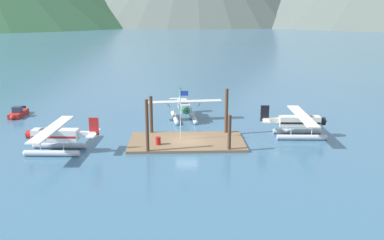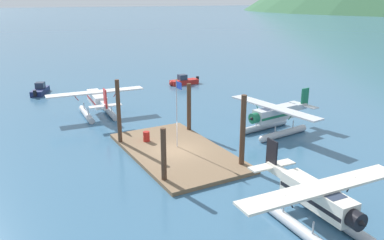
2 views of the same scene
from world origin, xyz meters
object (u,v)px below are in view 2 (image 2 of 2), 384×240
seaplane_white_port_aft (97,102)px  seaplane_silver_bow_centre (275,117)px  flagpole (177,106)px  seaplane_cream_stbd_fwd (317,202)px  boat_navy_open_sw (40,90)px  fuel_drum (146,136)px  boat_red_open_west (183,81)px

seaplane_white_port_aft → seaplane_silver_bow_centre: 19.08m
flagpole → seaplane_cream_stbd_fwd: size_ratio=0.56×
seaplane_white_port_aft → boat_navy_open_sw: bearing=-164.7°
fuel_drum → seaplane_cream_stbd_fwd: bearing=11.0°
fuel_drum → seaplane_silver_bow_centre: bearing=75.5°
seaplane_white_port_aft → fuel_drum: bearing=6.8°
flagpole → boat_red_open_west: (-23.23, 12.78, -3.46)m
seaplane_silver_bow_centre → seaplane_white_port_aft: bearing=-136.5°
seaplane_silver_bow_centre → boat_navy_open_sw: 32.75m
flagpole → seaplane_silver_bow_centre: flagpole is taller
fuel_drum → boat_navy_open_sw: size_ratio=0.19×
flagpole → seaplane_white_port_aft: 13.93m
seaplane_silver_bow_centre → boat_red_open_west: 23.86m
flagpole → seaplane_white_port_aft: size_ratio=0.56×
flagpole → seaplane_silver_bow_centre: (0.45, 10.10, -2.37)m
seaplane_silver_bow_centre → seaplane_cream_stbd_fwd: 16.11m
flagpole → fuel_drum: 4.50m
flagpole → seaplane_white_port_aft: (-13.39, -3.04, -2.37)m
seaplane_cream_stbd_fwd → boat_red_open_west: (-37.28, 11.32, -1.09)m
flagpole → boat_red_open_west: size_ratio=1.19×
fuel_drum → flagpole: bearing=34.0°
flagpole → seaplane_silver_bow_centre: bearing=87.4°
seaplane_cream_stbd_fwd → boat_red_open_west: bearing=163.1°
seaplane_white_port_aft → boat_navy_open_sw: (-14.13, -3.87, -1.09)m
flagpole → boat_navy_open_sw: bearing=-165.9°
seaplane_white_port_aft → boat_red_open_west: bearing=121.9°
seaplane_cream_stbd_fwd → boat_navy_open_sw: (-41.57, -8.38, -1.09)m
fuel_drum → seaplane_silver_bow_centre: seaplane_silver_bow_centre is taller
boat_red_open_west → boat_navy_open_sw: same height
seaplane_silver_bow_centre → boat_red_open_west: bearing=173.5°
boat_red_open_west → boat_navy_open_sw: (-4.29, -19.70, 0.00)m
fuel_drum → seaplane_white_port_aft: bearing=-173.2°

